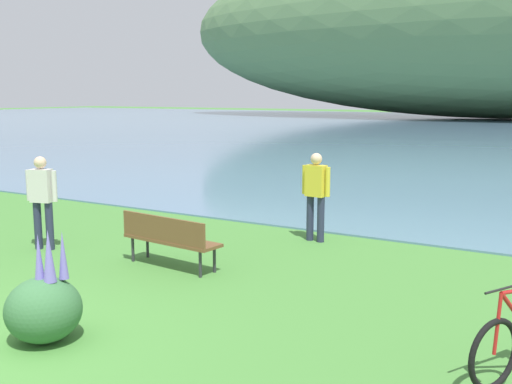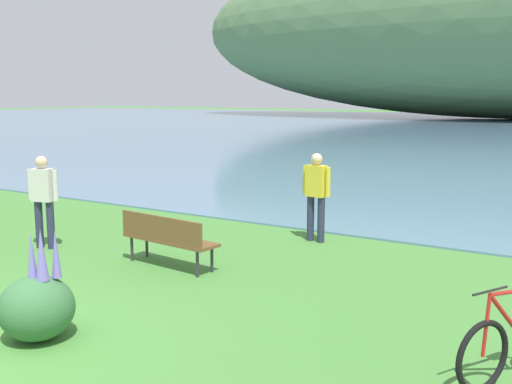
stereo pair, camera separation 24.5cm
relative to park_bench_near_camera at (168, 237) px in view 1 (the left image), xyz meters
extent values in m
ellipsoid|color=#567A4C|center=(-5.22, 65.93, 10.70)|extent=(81.47, 28.00, 22.36)
cube|color=brown|center=(0.01, 0.08, -0.07)|extent=(1.84, 0.66, 0.05)
cube|color=brown|center=(-0.01, -0.13, 0.15)|extent=(1.79, 0.22, 0.40)
cylinder|color=#2D2D33|center=(-0.74, 0.32, -0.30)|extent=(0.05, 0.05, 0.45)
cylinder|color=#2D2D33|center=(0.79, 0.17, -0.30)|extent=(0.05, 0.05, 0.45)
cylinder|color=#2D2D33|center=(-0.77, -0.01, -0.30)|extent=(0.05, 0.05, 0.45)
cylinder|color=#2D2D33|center=(0.75, -0.17, -0.30)|extent=(0.05, 0.05, 0.45)
torus|color=black|center=(5.29, -1.66, -0.16)|extent=(0.38, 0.67, 0.72)
cylinder|color=red|center=(5.30, -1.64, 0.14)|extent=(0.07, 0.09, 0.60)
cylinder|color=black|center=(5.31, -1.61, 0.48)|extent=(0.24, 0.44, 0.02)
cylinder|color=#282D47|center=(1.15, 2.90, -0.08)|extent=(0.14, 0.14, 0.88)
cylinder|color=#282D47|center=(1.39, 2.87, -0.08)|extent=(0.14, 0.14, 0.88)
cube|color=yellow|center=(1.27, 2.89, 0.66)|extent=(0.40, 0.26, 0.60)
sphere|color=beige|center=(1.27, 2.89, 1.08)|extent=(0.22, 0.22, 0.22)
cylinder|color=yellow|center=(1.01, 2.92, 0.66)|extent=(0.09, 0.09, 0.56)
cylinder|color=yellow|center=(1.53, 2.86, 0.66)|extent=(0.09, 0.09, 0.56)
cylinder|color=#282D47|center=(-2.84, -0.26, -0.08)|extent=(0.14, 0.14, 0.88)
cylinder|color=#282D47|center=(-2.61, -0.19, -0.08)|extent=(0.14, 0.14, 0.88)
cube|color=silver|center=(-2.72, -0.22, 0.66)|extent=(0.43, 0.32, 0.60)
sphere|color=beige|center=(-2.72, -0.22, 1.08)|extent=(0.22, 0.22, 0.22)
cylinder|color=silver|center=(-2.97, -0.30, 0.66)|extent=(0.09, 0.09, 0.56)
cylinder|color=silver|center=(-2.48, -0.14, 0.66)|extent=(0.09, 0.09, 0.56)
ellipsoid|color=#386B3D|center=(0.66, -3.07, -0.14)|extent=(0.87, 0.87, 0.75)
cylinder|color=#386B3D|center=(0.65, -3.08, 0.14)|extent=(0.02, 0.02, 0.12)
cone|color=#7A6BC6|center=(0.65, -3.08, 0.47)|extent=(0.11, 0.11, 0.55)
cylinder|color=#386B3D|center=(0.78, -3.05, 0.14)|extent=(0.02, 0.02, 0.12)
cone|color=#7A6BC6|center=(0.78, -3.05, 0.50)|extent=(0.15, 0.15, 0.60)
cylinder|color=#386B3D|center=(0.82, -2.89, 0.14)|extent=(0.02, 0.02, 0.12)
cone|color=#7A6BC6|center=(0.82, -2.89, 0.48)|extent=(0.11, 0.11, 0.56)
camera|label=1|loc=(6.12, -7.48, 2.29)|focal=42.36mm
camera|label=2|loc=(6.33, -7.36, 2.29)|focal=42.36mm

